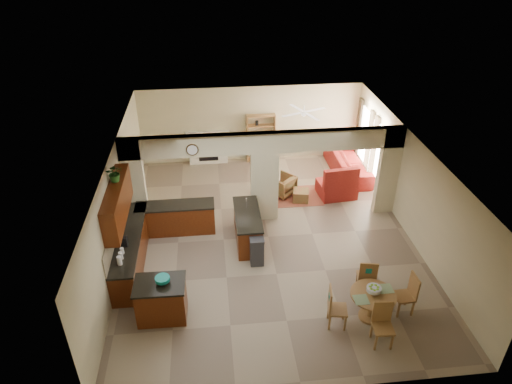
{
  "coord_description": "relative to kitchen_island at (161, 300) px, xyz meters",
  "views": [
    {
      "loc": [
        -1.49,
        -10.43,
        7.83
      ],
      "look_at": [
        -0.32,
        0.3,
        1.34
      ],
      "focal_mm": 32.0,
      "sensor_mm": 36.0,
      "label": 1
    }
  ],
  "objects": [
    {
      "name": "teal_bowl",
      "position": [
        0.08,
        0.02,
        0.56
      ],
      "size": [
        0.32,
        0.32,
        0.15
      ],
      "primitive_type": "cylinder",
      "color": "#127F73",
      "rests_on": "kitchen_island"
    },
    {
      "name": "drape_b_left",
      "position": [
        6.71,
        6.14,
        0.71
      ],
      "size": [
        0.1,
        0.28,
        2.3
      ],
      "primitive_type": "cube",
      "color": "#411F1A",
      "rests_on": "wall_right"
    },
    {
      "name": "trash_can",
      "position": [
        2.33,
        1.6,
        -0.12
      ],
      "size": [
        0.35,
        0.3,
        0.74
      ],
      "primitive_type": "cube",
      "rotation": [
        0.0,
        0.0,
        -0.0
      ],
      "color": "#2B2B2D",
      "rests_on": "floor"
    },
    {
      "name": "ottoman",
      "position": [
        4.08,
        4.59,
        -0.31
      ],
      "size": [
        0.59,
        0.59,
        0.36
      ],
      "primitive_type": "cube",
      "rotation": [
        0.0,
        0.0,
        -0.21
      ],
      "color": "maroon",
      "rests_on": "floor"
    },
    {
      "name": "chaise",
      "position": [
        5.3,
        4.79,
        -0.26
      ],
      "size": [
        1.24,
        1.06,
        0.46
      ],
      "primitive_type": "cube",
      "rotation": [
        0.0,
        0.0,
        0.1
      ],
      "color": "maroon",
      "rests_on": "floor"
    },
    {
      "name": "kitchen_island",
      "position": [
        0.0,
        0.0,
        0.0
      ],
      "size": [
        1.14,
        0.83,
        0.98
      ],
      "rotation": [
        0.0,
        0.0,
        -0.02
      ],
      "color": "#3D1407",
      "rests_on": "floor"
    },
    {
      "name": "armchair",
      "position": [
        3.54,
        5.03,
        -0.16
      ],
      "size": [
        1.02,
        1.02,
        0.67
      ],
      "primitive_type": "imported",
      "rotation": [
        0.0,
        0.0,
        3.85
      ],
      "color": "maroon",
      "rests_on": "floor"
    },
    {
      "name": "partition_header",
      "position": [
        2.78,
        3.74,
        2.01
      ],
      "size": [
        8.0,
        0.25,
        0.6
      ],
      "primitive_type": "cube",
      "color": "#BFB58B",
      "rests_on": "partition_center_pier"
    },
    {
      "name": "wall_clock",
      "position": [
        0.78,
        3.59,
        1.96
      ],
      "size": [
        0.34,
        0.03,
        0.34
      ],
      "primitive_type": "cylinder",
      "rotation": [
        1.57,
        0.0,
        0.0
      ],
      "color": "#452F17",
      "rests_on": "partition_header"
    },
    {
      "name": "chair_west",
      "position": [
        3.78,
        -0.66,
        0.06
      ],
      "size": [
        0.49,
        0.49,
        1.02
      ],
      "rotation": [
        0.0,
        0.0,
        1.4
      ],
      "color": "olive",
      "rests_on": "floor"
    },
    {
      "name": "drape_a_left",
      "position": [
        6.71,
        4.44,
        0.71
      ],
      "size": [
        0.1,
        0.28,
        2.3
      ],
      "primitive_type": "cube",
      "color": "#411F1A",
      "rests_on": "wall_right"
    },
    {
      "name": "wall_right",
      "position": [
        6.78,
        2.74,
        0.91
      ],
      "size": [
        0.0,
        10.0,
        10.0
      ],
      "primitive_type": "plane",
      "rotation": [
        1.57,
        0.0,
        -1.57
      ],
      "color": "#BFB58B",
      "rests_on": "floor"
    },
    {
      "name": "partition_center_pier",
      "position": [
        2.78,
        3.74,
        0.61
      ],
      "size": [
        0.8,
        0.25,
        2.2
      ],
      "primitive_type": "cube",
      "color": "#BFB58B",
      "rests_on": "floor"
    },
    {
      "name": "fireplace",
      "position": [
        1.18,
        7.57,
        0.12
      ],
      "size": [
        1.6,
        0.35,
        1.2
      ],
      "color": "white",
      "rests_on": "floor"
    },
    {
      "name": "shelving_unit",
      "position": [
        3.13,
        7.56,
        0.41
      ],
      "size": [
        1.0,
        0.32,
        1.8
      ],
      "primitive_type": "cube",
      "color": "olive",
      "rests_on": "floor"
    },
    {
      "name": "drape_a_right",
      "position": [
        6.71,
        5.64,
        0.71
      ],
      "size": [
        0.1,
        0.28,
        2.3
      ],
      "primitive_type": "cube",
      "color": "#411F1A",
      "rests_on": "wall_right"
    },
    {
      "name": "plant",
      "position": [
        -1.04,
        2.21,
        2.1
      ],
      "size": [
        0.45,
        0.41,
        0.45
      ],
      "primitive_type": "imported",
      "rotation": [
        0.0,
        0.0,
        0.17
      ],
      "color": "#1D4412",
      "rests_on": "upper_cabinets"
    },
    {
      "name": "wall_front",
      "position": [
        2.78,
        -2.26,
        0.91
      ],
      "size": [
        8.0,
        0.0,
        8.0
      ],
      "primitive_type": "plane",
      "rotation": [
        -1.57,
        0.0,
        0.0
      ],
      "color": "#BFB58B",
      "rests_on": "floor"
    },
    {
      "name": "ceiling_fan",
      "position": [
        4.28,
        5.74,
        2.07
      ],
      "size": [
        1.0,
        1.0,
        0.1
      ],
      "primitive_type": "cylinder",
      "color": "white",
      "rests_on": "ceiling"
    },
    {
      "name": "kitchen_counter",
      "position": [
        -0.48,
        2.49,
        -0.03
      ],
      "size": [
        2.52,
        3.29,
        1.48
      ],
      "color": "#3D1407",
      "rests_on": "floor"
    },
    {
      "name": "peninsula",
      "position": [
        2.18,
        2.62,
        -0.03
      ],
      "size": [
        0.7,
        1.85,
        0.91
      ],
      "color": "#3D1407",
      "rests_on": "floor"
    },
    {
      "name": "partition_left_pier",
      "position": [
        -0.92,
        3.74,
        0.91
      ],
      "size": [
        0.6,
        0.25,
        2.8
      ],
      "primitive_type": "cube",
      "color": "#BFB58B",
      "rests_on": "floor"
    },
    {
      "name": "chair_east",
      "position": [
        5.56,
        -0.44,
        0.06
      ],
      "size": [
        0.44,
        0.44,
        1.02
      ],
      "rotation": [
        0.0,
        0.0,
        4.76
      ],
      "color": "olive",
      "rests_on": "floor"
    },
    {
      "name": "dining_table",
      "position": [
        4.69,
        -0.55,
        -0.02
      ],
      "size": [
        1.02,
        1.02,
        0.7
      ],
      "color": "olive",
      "rests_on": "floor"
    },
    {
      "name": "rug",
      "position": [
        3.98,
        4.84,
        -0.49
      ],
      "size": [
        1.6,
        1.3,
        0.01
      ],
      "primitive_type": "cube",
      "color": "#984D37",
      "rests_on": "floor"
    },
    {
      "name": "window_a",
      "position": [
        6.75,
        5.04,
        0.71
      ],
      "size": [
        0.02,
        0.9,
        1.9
      ],
      "primitive_type": "cube",
      "color": "white",
      "rests_on": "wall_right"
    },
    {
      "name": "glazed_door",
      "position": [
        6.75,
        5.89,
        0.56
      ],
      "size": [
        0.02,
        0.7,
        2.1
      ],
      "primitive_type": "cube",
      "color": "white",
      "rests_on": "wall_right"
    },
    {
      "name": "wall_left",
      "position": [
        -1.22,
        2.74,
        0.91
      ],
      "size": [
        0.0,
        10.0,
        10.0
      ],
      "primitive_type": "plane",
      "rotation": [
        1.57,
        0.0,
        1.57
      ],
      "color": "#BFB58B",
      "rests_on": "floor"
    },
    {
      "name": "partition_right_pier",
      "position": [
        6.48,
        3.74,
        0.91
      ],
      "size": [
        0.6,
        0.25,
        2.8
      ],
      "primitive_type": "cube",
      "color": "#BFB58B",
      "rests_on": "floor"
    },
    {
      "name": "sofa",
      "position": [
        6.08,
        6.25,
        -0.08
      ],
      "size": [
        2.8,
        1.12,
        0.82
      ],
      "primitive_type": "imported",
      "rotation": [
        0.0,
        0.0,
        1.56
      ],
      "color": "maroon",
      "rests_on": "floor"
    },
    {
      "name": "floor",
      "position": [
        2.78,
        2.74,
        -0.49
      ],
      "size": [
        10.0,
        10.0,
        0.0
      ],
      "primitive_type": "plane",
      "color": "gray",
      "rests_on": "ground"
    },
    {
      "name": "wall_back",
      "position": [
        2.78,
        7.74,
        0.91
      ],
      "size": [
        8.0,
        0.0,
        8.0
      ],
      "primitive_type": "plane",
      "rotation": [
        1.57,
        0.0,
        0.0
      ],
      "color": "#BFB58B",
      "rests_on": "floor"
    },
    {
      "name": "chair_north",
      "position": [
        4.8,
        0.2,
        0.06
      ],
      "size": [
        0.5,
        0.5,
        1.02
      ],
      "rotation": [
        0.0,
        0.0,
        2.93
      ],
      "color": "olive",
      "rests_on": "floor"
    },
    {
      "name": "ceiling",
      "position": [
        2.78,
        2.74,
        2.31
      ],
      "size": [
        10.0,
        10.0,
        0.0
      ],
      "primitive_type": "plane",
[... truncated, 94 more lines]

